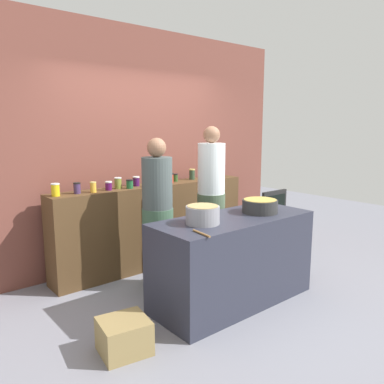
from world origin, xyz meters
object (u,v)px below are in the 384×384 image
Objects in this scene: preserve_jar_4 at (118,183)px; preserve_jar_12 at (221,171)px; preserve_jar_3 at (109,186)px; preserve_jar_10 at (192,174)px; preserve_jar_2 at (93,187)px; cook_in_cap at (211,207)px; preserve_jar_7 at (156,178)px; wooden_spoon at (201,233)px; preserve_jar_1 at (77,188)px; preserve_jar_5 at (130,184)px; chalkboard_sign at (274,220)px; preserve_jar_8 at (171,178)px; cook_with_tongs at (158,221)px; bread_crate at (124,336)px; cooking_pot_center at (260,206)px; preserve_jar_9 at (175,178)px; cooking_pot_left at (203,215)px; preserve_jar_11 at (214,174)px; preserve_jar_6 at (136,181)px; preserve_jar_0 at (55,190)px.

preserve_jar_12 reaches higher than preserve_jar_4.
preserve_jar_10 is (1.31, 0.08, 0.02)m from preserve_jar_3.
preserve_jar_2 is 0.84× the size of preserve_jar_12.
preserve_jar_12 is 1.15m from cook_in_cap.
wooden_spoon is at bearing -112.58° from preserve_jar_7.
preserve_jar_1 is 1.16× the size of preserve_jar_5.
preserve_jar_5 is 2.24m from chalkboard_sign.
wooden_spoon is at bearing -90.00° from preserve_jar_3.
chalkboard_sign is at bearing -31.90° from preserve_jar_10.
preserve_jar_8 is 0.95m from cook_with_tongs.
preserve_jar_10 is at bearing 3.91° from preserve_jar_2.
preserve_jar_1 is at bearing -176.16° from preserve_jar_7.
preserve_jar_5 is at bearing -175.77° from preserve_jar_8.
preserve_jar_8 reaches higher than bread_crate.
preserve_jar_3 is 0.28× the size of cooking_pot_center.
preserve_jar_9 is 1.64m from cooking_pot_left.
preserve_jar_4 is at bearing -174.85° from preserve_jar_7.
preserve_jar_12 is 3.14m from bread_crate.
preserve_jar_7 is 1.15× the size of preserve_jar_11.
preserve_jar_5 is 0.06× the size of cook_with_tongs.
chalkboard_sign is at bearing -13.38° from preserve_jar_3.
preserve_jar_6 is 0.94× the size of preserve_jar_8.
preserve_jar_7 and preserve_jar_8 have the same top height.
cook_with_tongs is (-1.63, -0.70, -0.36)m from preserve_jar_12.
preserve_jar_2 is at bearing -13.04° from preserve_jar_1.
preserve_jar_6 is at bearing 162.11° from chalkboard_sign.
chalkboard_sign is (2.33, 1.07, -0.46)m from wooden_spoon.
preserve_jar_1 is at bearing 174.53° from preserve_jar_5.
preserve_jar_5 is (0.11, -0.08, -0.01)m from preserve_jar_4.
cook_in_cap is at bearing 43.45° from cooking_pot_left.
cook_with_tongs reaches higher than preserve_jar_12.
preserve_jar_0 is 1.31× the size of preserve_jar_3.
preserve_jar_12 reaches higher than chalkboard_sign.
cooking_pot_left is at bearing -136.55° from cook_in_cap.
preserve_jar_6 is at bearing 35.32° from preserve_jar_5.
bread_crate is at bearing -177.98° from cooking_pot_center.
bread_crate is (-1.38, -1.55, -0.97)m from preserve_jar_7.
preserve_jar_4 reaches higher than preserve_jar_1.
cooking_pot_left is 0.86× the size of cooking_pot_center.
wooden_spoon is (-1.89, -1.72, -0.22)m from preserve_jar_12.
preserve_jar_3 reaches higher than chalkboard_sign.
preserve_jar_1 reaches higher than cooking_pot_center.
preserve_jar_4 is 0.57m from preserve_jar_7.
preserve_jar_1 is 0.17m from preserve_jar_2.
preserve_jar_2 and preserve_jar_6 have the same top height.
cook_with_tongs reaches higher than preserve_jar_0.
preserve_jar_11 is at bearing -7.64° from preserve_jar_9.
cook_in_cap is at bearing -140.26° from preserve_jar_12.
preserve_jar_8 is at bearing -174.83° from preserve_jar_12.
preserve_jar_7 is 0.35× the size of cooking_pot_center.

